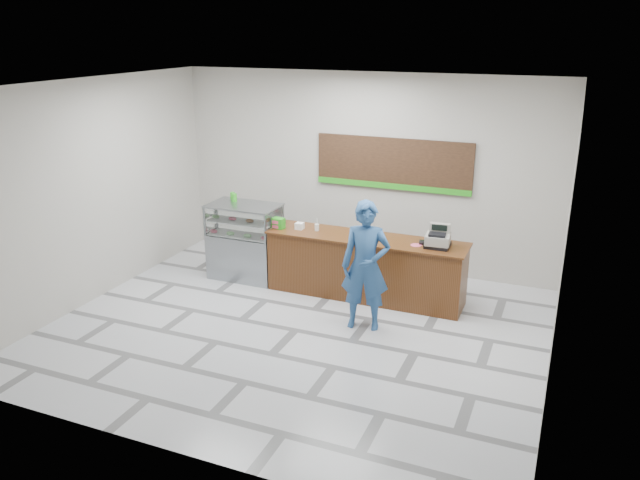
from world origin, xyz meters
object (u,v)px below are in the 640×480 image
at_px(sales_counter, 365,267).
at_px(serving_tray, 364,235).
at_px(cash_register, 438,239).
at_px(customer, 366,266).
at_px(display_case, 245,241).

bearing_deg(sales_counter, serving_tray, 130.80).
distance_m(cash_register, serving_tray, 1.23).
xyz_separation_m(sales_counter, cash_register, (1.16, -0.01, 0.64)).
bearing_deg(customer, display_case, 147.20).
bearing_deg(display_case, serving_tray, 1.86).
relative_size(cash_register, serving_tray, 0.93).
height_order(sales_counter, cash_register, cash_register).
xyz_separation_m(sales_counter, display_case, (-2.22, -0.00, 0.16)).
bearing_deg(customer, cash_register, 40.75).
relative_size(sales_counter, cash_register, 7.91).
height_order(display_case, serving_tray, display_case).
height_order(cash_register, customer, customer).
bearing_deg(cash_register, display_case, 174.52).
bearing_deg(sales_counter, customer, -71.75).
bearing_deg(customer, serving_tray, 99.20).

